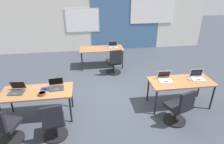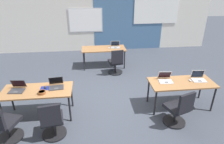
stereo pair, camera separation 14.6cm
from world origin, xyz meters
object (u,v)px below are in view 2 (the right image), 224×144
(desk_near_right, at_px, (181,84))
(laptop_near_right_inner, at_px, (165,79))
(mouse_far_right, at_px, (109,48))
(snack_bowl, at_px, (42,92))
(chair_near_right_inner, at_px, (178,111))
(laptop_near_left_end, at_px, (17,88))
(mouse_near_left_inner, at_px, (45,87))
(desk_far_center, at_px, (104,50))
(chair_near_left_inner, at_px, (52,122))
(mouse_near_right_end, at_px, (190,80))
(desk_near_left, at_px, (37,92))
(laptop_near_left_inner, at_px, (56,85))
(laptop_far_right, at_px, (115,46))
(chair_far_right, at_px, (116,64))
(chair_near_left_end, at_px, (5,126))
(laptop_near_right_end, at_px, (198,78))

(desk_near_right, relative_size, laptop_near_right_inner, 4.48)
(mouse_far_right, height_order, snack_bowl, snack_bowl)
(chair_near_right_inner, bearing_deg, laptop_near_left_end, -30.33)
(desk_near_right, distance_m, mouse_near_left_inner, 3.32)
(desk_far_center, distance_m, chair_near_left_inner, 3.82)
(chair_near_left_inner, xyz_separation_m, mouse_near_right_end, (3.30, 0.80, 0.36))
(snack_bowl, bearing_deg, laptop_near_right_inner, 5.32)
(desk_near_left, distance_m, laptop_near_left_inner, 0.45)
(desk_far_center, distance_m, laptop_near_right_inner, 3.02)
(laptop_far_right, height_order, mouse_near_right_end, laptop_far_right)
(desk_near_left, relative_size, chair_far_right, 1.74)
(laptop_near_right_inner, bearing_deg, chair_near_left_end, -161.21)
(chair_far_right, height_order, mouse_near_right_end, chair_far_right)
(desk_near_right, bearing_deg, chair_near_right_inner, -116.19)
(desk_near_right, bearing_deg, desk_near_left, 180.00)
(mouse_near_right_end, bearing_deg, chair_near_right_inner, -128.40)
(desk_near_left, relative_size, mouse_near_left_inner, 14.04)
(desk_near_left, relative_size, mouse_far_right, 14.70)
(laptop_near_right_inner, bearing_deg, mouse_near_right_end, -1.65)
(desk_near_right, bearing_deg, laptop_near_left_end, 179.41)
(chair_near_left_inner, bearing_deg, chair_near_right_inner, 172.56)
(chair_near_right_inner, xyz_separation_m, laptop_far_right, (-0.98, 3.54, 0.39))
(mouse_far_right, height_order, mouse_near_right_end, same)
(desk_near_left, height_order, laptop_near_right_end, laptop_near_right_end)
(laptop_near_left_inner, bearing_deg, laptop_near_right_end, -7.37)
(mouse_near_left_inner, height_order, laptop_near_right_end, laptop_near_right_end)
(chair_near_left_inner, height_order, chair_far_right, same)
(desk_far_center, relative_size, laptop_far_right, 4.52)
(chair_near_left_end, height_order, chair_near_right_inner, same)
(mouse_far_right, bearing_deg, laptop_near_right_end, -53.31)
(laptop_near_right_end, bearing_deg, laptop_near_right_inner, -177.30)
(mouse_near_left_inner, relative_size, laptop_near_right_inner, 0.32)
(laptop_near_right_end, relative_size, snack_bowl, 1.99)
(desk_far_center, relative_size, laptop_near_left_end, 4.44)
(desk_near_right, bearing_deg, chair_near_left_end, -169.14)
(chair_near_left_end, distance_m, laptop_near_right_end, 4.56)
(mouse_near_right_end, bearing_deg, chair_far_right, 127.69)
(chair_near_left_end, bearing_deg, laptop_near_left_inner, -118.88)
(chair_near_left_inner, distance_m, laptop_near_right_inner, 2.84)
(mouse_near_left_inner, distance_m, laptop_far_right, 3.44)
(desk_near_left, distance_m, laptop_far_right, 3.60)
(laptop_far_right, height_order, mouse_far_right, laptop_far_right)
(desk_far_center, bearing_deg, snack_bowl, -118.27)
(chair_near_right_inner, bearing_deg, desk_near_right, -135.21)
(laptop_near_left_inner, xyz_separation_m, chair_near_left_inner, (-0.00, -0.87, -0.39))
(desk_far_center, height_order, laptop_near_right_inner, laptop_near_right_inner)
(laptop_near_left_end, xyz_separation_m, chair_far_right, (2.55, 2.07, -0.39))
(laptop_far_right, bearing_deg, snack_bowl, -119.35)
(mouse_near_left_inner, bearing_deg, chair_far_right, 46.55)
(desk_near_left, height_order, laptop_near_left_end, laptop_near_left_end)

